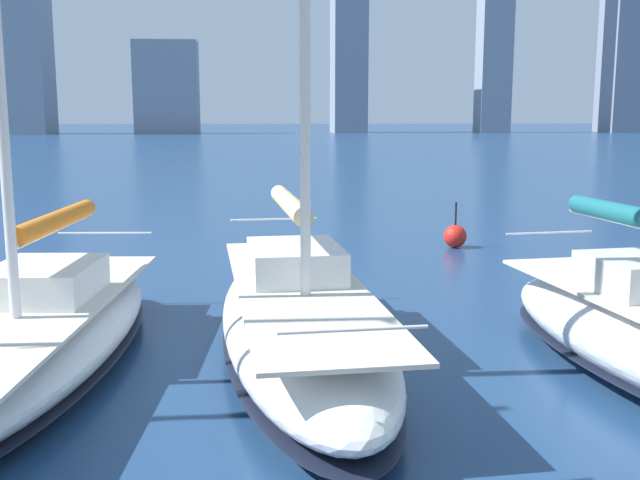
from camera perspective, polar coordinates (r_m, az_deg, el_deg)
The scene contains 4 objects.
city_skyline at distance 162.10m, azimuth -3.87°, elevation 14.54°, with size 177.45×21.53×53.55m.
sailboat_tan at distance 12.28m, azimuth -1.57°, elevation -6.03°, with size 3.22×9.49×11.08m.
sailboat_orange at distance 12.78m, azimuth -20.81°, elevation -6.59°, with size 3.31×9.53×11.02m.
channel_buoy at distance 23.25m, azimuth 10.26°, elevation 0.30°, with size 0.70×0.70×1.40m.
Camera 1 is at (0.54, 4.08, 4.06)m, focal length 42.00 mm.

